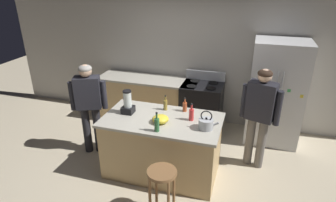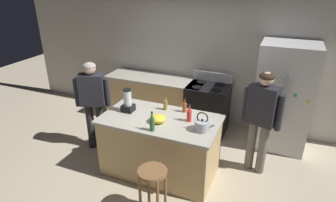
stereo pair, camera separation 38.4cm
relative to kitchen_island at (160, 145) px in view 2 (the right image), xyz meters
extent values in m
plane|color=beige|center=(0.00, 0.00, -0.46)|extent=(14.00, 14.00, 0.00)
cube|color=#BCB7AD|center=(0.00, 1.95, 0.89)|extent=(8.00, 0.10, 2.70)
cube|color=tan|center=(0.00, 0.00, -0.02)|extent=(1.64, 0.88, 0.88)
cube|color=#B2AD9E|center=(0.00, 0.00, 0.44)|extent=(1.70, 0.94, 0.04)
cube|color=tan|center=(-0.80, 1.55, -0.02)|extent=(2.00, 0.64, 0.88)
cube|color=#B2AD9E|center=(-0.80, 1.55, 0.44)|extent=(2.00, 0.64, 0.04)
cube|color=silver|center=(1.60, 1.50, 0.45)|extent=(0.90, 0.70, 1.83)
cylinder|color=#B7BABF|center=(1.56, 1.13, 0.55)|extent=(0.02, 0.02, 0.83)
cylinder|color=#B7BABF|center=(1.64, 1.13, 0.55)|extent=(0.02, 0.02, 0.83)
cube|color=yellow|center=(1.96, 1.15, 0.58)|extent=(0.05, 0.01, 0.05)
cube|color=#3FB259|center=(1.76, 1.15, 0.66)|extent=(0.05, 0.01, 0.05)
cube|color=purple|center=(1.40, 1.15, 0.73)|extent=(0.05, 0.01, 0.05)
cube|color=black|center=(0.30, 1.52, 0.00)|extent=(0.76, 0.64, 0.92)
cube|color=black|center=(0.30, 1.20, -0.05)|extent=(0.60, 0.01, 0.24)
cube|color=#B7BABF|center=(0.30, 1.81, 0.55)|extent=(0.76, 0.06, 0.18)
cylinder|color=black|center=(0.12, 1.37, 0.46)|extent=(0.18, 0.18, 0.01)
cylinder|color=black|center=(0.48, 1.37, 0.46)|extent=(0.18, 0.18, 0.01)
cylinder|color=black|center=(0.12, 1.67, 0.46)|extent=(0.18, 0.18, 0.01)
cylinder|color=black|center=(0.48, 1.67, 0.46)|extent=(0.18, 0.18, 0.01)
cylinder|color=#26262B|center=(-1.39, 0.17, -0.05)|extent=(0.17, 0.17, 0.83)
cylinder|color=#26262B|center=(-1.22, 0.24, -0.05)|extent=(0.17, 0.17, 0.83)
cube|color=#26262D|center=(-1.31, 0.20, 0.63)|extent=(0.45, 0.36, 0.53)
cylinder|color=#26262D|center=(-1.54, 0.10, 0.58)|extent=(0.12, 0.12, 0.47)
cylinder|color=#26262D|center=(-1.08, 0.30, 0.58)|extent=(0.12, 0.12, 0.47)
sphere|color=#D8AD8C|center=(-1.31, 0.20, 0.99)|extent=(0.26, 0.26, 0.20)
ellipsoid|color=gray|center=(-1.31, 0.20, 1.02)|extent=(0.28, 0.28, 0.12)
cylinder|color=#66605B|center=(1.42, 0.57, -0.05)|extent=(0.16, 0.16, 0.82)
cylinder|color=#66605B|center=(1.25, 0.62, -0.05)|extent=(0.16, 0.16, 0.82)
cube|color=#26262D|center=(1.34, 0.59, 0.65)|extent=(0.45, 0.32, 0.59)
cylinder|color=#26262D|center=(1.58, 0.52, 0.60)|extent=(0.11, 0.11, 0.53)
cylinder|color=#26262D|center=(1.10, 0.66, 0.60)|extent=(0.11, 0.11, 0.53)
sphere|color=#D8AD8C|center=(1.34, 0.59, 1.04)|extent=(0.25, 0.25, 0.20)
ellipsoid|color=#332319|center=(1.34, 0.59, 1.08)|extent=(0.26, 0.26, 0.12)
cylinder|color=brown|center=(0.27, -0.84, 0.20)|extent=(0.36, 0.36, 0.04)
cylinder|color=brown|center=(0.16, -0.96, -0.14)|extent=(0.04, 0.04, 0.65)
cylinder|color=brown|center=(0.16, -0.73, -0.14)|extent=(0.04, 0.04, 0.65)
cylinder|color=brown|center=(0.39, -0.73, -0.14)|extent=(0.04, 0.04, 0.65)
cube|color=black|center=(-0.54, 0.04, 0.51)|extent=(0.17, 0.17, 0.10)
cylinder|color=silver|center=(-0.54, 0.04, 0.67)|extent=(0.12, 0.12, 0.23)
cylinder|color=black|center=(-0.54, 0.04, 0.80)|extent=(0.12, 0.12, 0.02)
cylinder|color=olive|center=(-0.04, 0.30, 0.53)|extent=(0.06, 0.06, 0.15)
cylinder|color=olive|center=(-0.04, 0.30, 0.64)|extent=(0.02, 0.02, 0.07)
cylinder|color=black|center=(-0.04, 0.30, 0.69)|extent=(0.03, 0.03, 0.02)
cylinder|color=#B24C26|center=(0.25, 0.34, 0.53)|extent=(0.06, 0.06, 0.14)
cylinder|color=#B24C26|center=(0.25, 0.34, 0.63)|extent=(0.02, 0.02, 0.06)
cylinder|color=black|center=(0.25, 0.34, 0.67)|extent=(0.03, 0.03, 0.02)
cylinder|color=red|center=(0.41, 0.08, 0.54)|extent=(0.07, 0.07, 0.17)
cylinder|color=red|center=(0.41, 0.08, 0.66)|extent=(0.03, 0.03, 0.07)
cylinder|color=black|center=(0.41, 0.08, 0.71)|extent=(0.03, 0.03, 0.02)
cylinder|color=#2D6638|center=(0.05, -0.35, 0.55)|extent=(0.07, 0.07, 0.18)
cylinder|color=#2D6638|center=(0.05, -0.35, 0.68)|extent=(0.03, 0.03, 0.08)
cylinder|color=black|center=(0.05, -0.35, 0.73)|extent=(0.03, 0.03, 0.02)
ellipsoid|color=yellow|center=(0.01, -0.11, 0.51)|extent=(0.23, 0.23, 0.10)
cylinder|color=#B7BABF|center=(0.65, -0.10, 0.53)|extent=(0.20, 0.20, 0.14)
sphere|color=black|center=(0.65, -0.10, 0.61)|extent=(0.03, 0.03, 0.03)
cylinder|color=#B7BABF|center=(0.78, -0.10, 0.55)|extent=(0.09, 0.03, 0.08)
torus|color=black|center=(0.65, -0.10, 0.65)|extent=(0.16, 0.02, 0.16)
camera|label=1|loc=(1.15, -3.47, 2.37)|focal=30.71mm
camera|label=2|loc=(1.51, -3.34, 2.37)|focal=30.71mm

